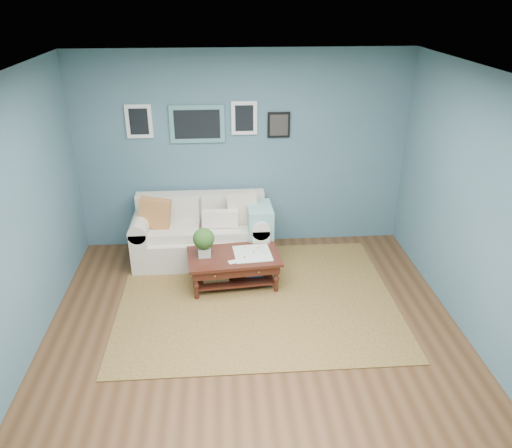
{
  "coord_description": "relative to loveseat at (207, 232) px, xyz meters",
  "views": [
    {
      "loc": [
        -0.3,
        -4.04,
        3.38
      ],
      "look_at": [
        0.07,
        1.0,
        0.97
      ],
      "focal_mm": 35.0,
      "sensor_mm": 36.0,
      "label": 1
    }
  ],
  "objects": [
    {
      "name": "room_shell",
      "position": [
        0.51,
        -1.97,
        0.97
      ],
      "size": [
        5.0,
        5.02,
        2.7
      ],
      "color": "brown",
      "rests_on": "ground"
    },
    {
      "name": "area_rug",
      "position": [
        0.59,
        -1.06,
        -0.38
      ],
      "size": [
        3.24,
        2.59,
        0.01
      ],
      "primitive_type": "cube",
      "color": "brown",
      "rests_on": "ground"
    },
    {
      "name": "loveseat",
      "position": [
        0.0,
        0.0,
        0.0
      ],
      "size": [
        1.84,
        0.84,
        0.95
      ],
      "color": "#EFE8CC",
      "rests_on": "ground"
    },
    {
      "name": "coffee_table",
      "position": [
        0.28,
        -0.73,
        -0.04
      ],
      "size": [
        1.17,
        0.75,
        0.78
      ],
      "rotation": [
        0.0,
        0.0,
        0.09
      ],
      "color": "#37180D",
      "rests_on": "ground"
    }
  ]
}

